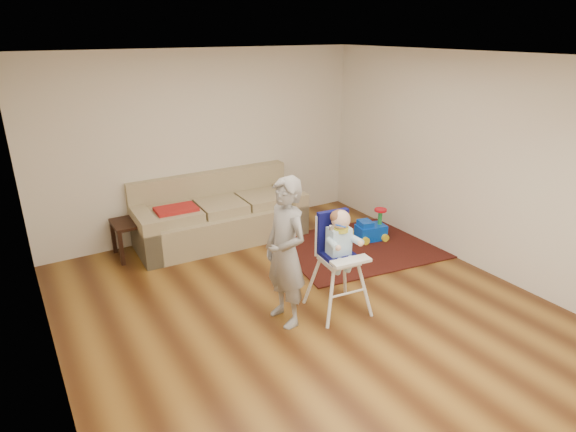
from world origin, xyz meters
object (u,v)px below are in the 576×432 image
high_chair (339,263)px  adult (286,253)px  side_table (134,238)px  toy_ball (344,258)px  ride_on_toy (371,225)px  sofa (220,209)px

high_chair → adult: size_ratio=0.75×
side_table → high_chair: high_chair is taller
high_chair → adult: 0.65m
toy_ball → ride_on_toy: bearing=27.3°
toy_ball → adult: adult is taller
adult → ride_on_toy: bearing=114.1°
sofa → toy_ball: size_ratio=18.86×
sofa → high_chair: 2.48m
side_table → toy_ball: side_table is taller
sofa → side_table: bearing=176.4°
ride_on_toy → side_table: bearing=168.2°
sofa → adult: (-0.29, -2.34, 0.33)m
sofa → ride_on_toy: size_ratio=5.37×
toy_ball → high_chair: bearing=-131.7°
toy_ball → high_chair: high_chair is taller
ride_on_toy → toy_ball: size_ratio=3.51×
sofa → ride_on_toy: (1.88, -1.20, -0.23)m
sofa → side_table: size_ratio=4.92×
toy_ball → adult: 1.69m
side_table → high_chair: 3.03m
ride_on_toy → toy_ball: 0.93m
ride_on_toy → high_chair: bearing=-130.0°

